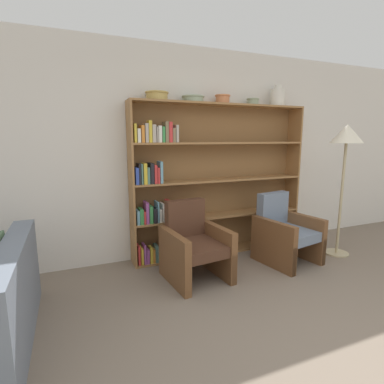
{
  "coord_description": "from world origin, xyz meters",
  "views": [
    {
      "loc": [
        -1.86,
        -1.32,
        1.59
      ],
      "look_at": [
        -0.52,
        1.95,
        0.95
      ],
      "focal_mm": 28.0,
      "sensor_mm": 36.0,
      "label": 1
    }
  ],
  "objects": [
    {
      "name": "wall_back",
      "position": [
        0.0,
        2.47,
        1.38
      ],
      "size": [
        12.0,
        0.06,
        2.75
      ],
      "color": "silver",
      "rests_on": "ground"
    },
    {
      "name": "floor_lamp",
      "position": [
        1.51,
        1.58,
        1.54
      ],
      "size": [
        0.41,
        0.41,
        1.76
      ],
      "color": "tan",
      "rests_on": "ground"
    },
    {
      "name": "bookshelf",
      "position": [
        -0.18,
        2.31,
        0.99
      ],
      "size": [
        2.47,
        0.3,
        2.03
      ],
      "color": "olive",
      "rests_on": "ground"
    },
    {
      "name": "bowl_copper",
      "position": [
        -0.83,
        2.28,
        2.09
      ],
      "size": [
        0.28,
        0.28,
        0.1
      ],
      "color": "tan",
      "rests_on": "bookshelf"
    },
    {
      "name": "bowl_sage",
      "position": [
        0.52,
        2.28,
        2.08
      ],
      "size": [
        0.17,
        0.17,
        0.09
      ],
      "color": "gray",
      "rests_on": "bookshelf"
    },
    {
      "name": "armchair_leather",
      "position": [
        -0.6,
        1.67,
        0.38
      ],
      "size": [
        0.71,
        0.74,
        0.87
      ],
      "rotation": [
        0.0,
        0.0,
        3.25
      ],
      "color": "brown",
      "rests_on": "ground"
    },
    {
      "name": "bowl_cream",
      "position": [
        0.05,
        2.28,
        2.1
      ],
      "size": [
        0.2,
        0.2,
        0.11
      ],
      "color": "#C67547",
      "rests_on": "bookshelf"
    },
    {
      "name": "bowl_brass",
      "position": [
        -0.37,
        2.28,
        2.08
      ],
      "size": [
        0.29,
        0.29,
        0.08
      ],
      "color": "gray",
      "rests_on": "bookshelf"
    },
    {
      "name": "armchair_cushioned",
      "position": [
        0.68,
        1.67,
        0.38
      ],
      "size": [
        0.75,
        0.78,
        0.87
      ],
      "rotation": [
        0.0,
        0.0,
        3.32
      ],
      "color": "brown",
      "rests_on": "ground"
    },
    {
      "name": "vase_tall",
      "position": [
        0.93,
        2.28,
        2.16
      ],
      "size": [
        0.2,
        0.2,
        0.29
      ],
      "color": "silver",
      "rests_on": "bookshelf"
    },
    {
      "name": "ground_plane",
      "position": [
        0.0,
        0.0,
        0.0
      ],
      "size": [
        24.0,
        24.0,
        0.0
      ],
      "primitive_type": "plane",
      "color": "#7A6B5B"
    }
  ]
}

